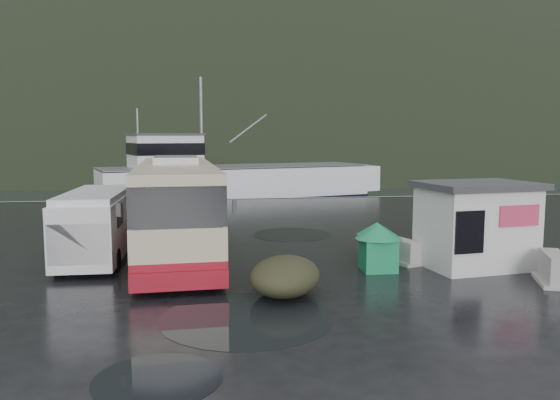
{
  "coord_description": "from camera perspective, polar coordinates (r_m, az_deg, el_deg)",
  "views": [
    {
      "loc": [
        -0.86,
        -17.82,
        4.3
      ],
      "look_at": [
        1.89,
        4.41,
        1.7
      ],
      "focal_mm": 35.0,
      "sensor_mm": 36.0,
      "label": 1
    }
  ],
  "objects": [
    {
      "name": "ground",
      "position": [
        18.35,
        -4.21,
        -6.95
      ],
      "size": [
        160.0,
        160.0,
        0.0
      ],
      "primitive_type": "plane",
      "color": "black",
      "rests_on": "ground"
    },
    {
      "name": "harbor_water",
      "position": [
        127.9,
        -6.69,
        4.64
      ],
      "size": [
        300.0,
        180.0,
        0.02
      ],
      "primitive_type": "cube",
      "color": "black",
      "rests_on": "ground"
    },
    {
      "name": "quay_edge",
      "position": [
        38.07,
        -5.72,
        0.1
      ],
      "size": [
        160.0,
        0.6,
        1.5
      ],
      "primitive_type": "cube",
      "color": "#999993",
      "rests_on": "ground"
    },
    {
      "name": "headland",
      "position": [
        268.08,
        -4.75,
        5.67
      ],
      "size": [
        780.0,
        540.0,
        570.0
      ],
      "primitive_type": "ellipsoid",
      "color": "black",
      "rests_on": "ground"
    },
    {
      "name": "coach_bus",
      "position": [
        21.19,
        -10.63,
        -5.2
      ],
      "size": [
        4.0,
        12.78,
        3.56
      ],
      "primitive_type": null,
      "rotation": [
        0.0,
        0.0,
        0.07
      ],
      "color": "#BEB18F",
      "rests_on": "ground"
    },
    {
      "name": "white_van",
      "position": [
        20.32,
        -18.45,
        -5.94
      ],
      "size": [
        2.09,
        5.89,
        2.45
      ],
      "primitive_type": null,
      "rotation": [
        0.0,
        0.0,
        0.01
      ],
      "color": "silver",
      "rests_on": "ground"
    },
    {
      "name": "waste_bin_left",
      "position": [
        18.05,
        10.19,
        -7.26
      ],
      "size": [
        1.11,
        1.11,
        1.52
      ],
      "primitive_type": null,
      "rotation": [
        0.0,
        0.0,
        -0.02
      ],
      "color": "#178150",
      "rests_on": "ground"
    },
    {
      "name": "waste_bin_right",
      "position": [
        19.23,
        10.01,
        -6.4
      ],
      "size": [
        1.14,
        1.14,
        1.39
      ],
      "primitive_type": null,
      "rotation": [
        0.0,
        0.0,
        -0.16
      ],
      "color": "#178150",
      "rests_on": "ground"
    },
    {
      "name": "dome_tent",
      "position": [
        15.17,
        0.52,
        -9.85
      ],
      "size": [
        2.61,
        3.11,
        1.05
      ],
      "primitive_type": null,
      "rotation": [
        0.0,
        0.0,
        -0.3
      ],
      "color": "#2E2F1C",
      "rests_on": "ground"
    },
    {
      "name": "ticket_kiosk",
      "position": [
        19.39,
        19.61,
        -6.58
      ],
      "size": [
        3.99,
        3.26,
        2.83
      ],
      "primitive_type": null,
      "rotation": [
        0.0,
        0.0,
        0.15
      ],
      "color": "silver",
      "rests_on": "ground"
    },
    {
      "name": "jersey_barrier_a",
      "position": [
        19.4,
        12.6,
        -6.34
      ],
      "size": [
        1.28,
        1.77,
        0.8
      ],
      "primitive_type": null,
      "rotation": [
        0.0,
        0.0,
        0.34
      ],
      "color": "#999993",
      "rests_on": "ground"
    },
    {
      "name": "jersey_barrier_b",
      "position": [
        18.19,
        26.65,
        -7.77
      ],
      "size": [
        1.47,
        1.99,
        0.89
      ],
      "primitive_type": null,
      "rotation": [
        0.0,
        0.0,
        -0.36
      ],
      "color": "#999993",
      "rests_on": "ground"
    },
    {
      "name": "fishing_trawler",
      "position": [
        45.14,
        -4.46,
        1.13
      ],
      "size": [
        26.42,
        13.44,
        10.37
      ],
      "primitive_type": null,
      "rotation": [
        0.0,
        0.0,
        0.32
      ],
      "color": "silver",
      "rests_on": "ground"
    },
    {
      "name": "puddles",
      "position": [
        16.47,
        -2.0,
        -8.5
      ],
      "size": [
        7.34,
        16.95,
        0.01
      ],
      "color": "black",
      "rests_on": "ground"
    }
  ]
}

